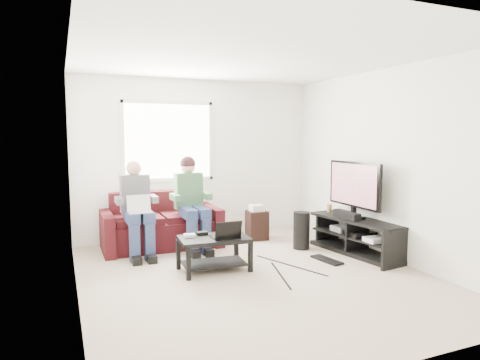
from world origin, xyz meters
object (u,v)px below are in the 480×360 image
Objects in this scene: coffee_table at (214,246)px; tv_stand at (357,238)px; subwoofer at (301,230)px; sofa at (161,227)px; end_table at (257,224)px; tv at (354,186)px.

coffee_table is 0.56× the size of tv_stand.
subwoofer reaches higher than tv_stand.
tv_stand is at bearing -30.80° from sofa.
tv is at bearing -52.31° from end_table.
coffee_table is 0.81× the size of tv.
coffee_table is (0.36, -1.42, 0.01)m from sofa.
sofa reaches higher than subwoofer.
subwoofer is (1.91, -0.95, -0.03)m from sofa.
sofa is 3.12× the size of subwoofer.
sofa reaches higher than tv_stand.
sofa is 1.55m from end_table.
tv_stand is (2.15, -0.07, -0.09)m from coffee_table.
tv is 1.01m from subwoofer.
tv_stand is 2.80× the size of end_table.
sofa is at bearing 149.20° from tv_stand.
sofa is 2.13m from subwoofer.
sofa is at bearing 174.32° from end_table.
tv reaches higher than subwoofer.
subwoofer reaches higher than coffee_table.
subwoofer is at bearing -26.32° from sofa.
sofa is 1.58× the size of tv.
sofa is 1.10× the size of tv_stand.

